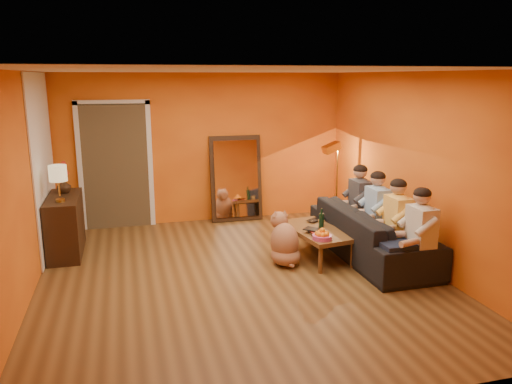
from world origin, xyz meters
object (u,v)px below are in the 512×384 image
object	(u,v)px
person_mid_left	(397,224)
person_far_right	(360,204)
table_lamp	(59,184)
sideboard	(65,225)
vase	(64,186)
tumbler	(321,223)
sofa	(371,233)
person_far_left	(421,236)
mirror_frame	(236,178)
person_mid_right	(377,213)
dog	(285,238)
wine_bottle	(321,219)
coffee_table	(316,243)
laptop	(319,220)
floor_lamp	(337,186)

from	to	relation	value
person_mid_left	person_far_right	bearing A→B (deg)	90.00
table_lamp	sideboard	bearing A→B (deg)	90.00
vase	person_far_right	bearing A→B (deg)	-11.29
tumbler	sofa	bearing A→B (deg)	-23.62
vase	table_lamp	bearing A→B (deg)	-90.00
sofa	person_far_left	distance (m)	1.04
mirror_frame	person_mid_right	distance (m)	2.76
dog	person_far_right	bearing A→B (deg)	19.66
wine_bottle	table_lamp	bearing A→B (deg)	166.31
sideboard	person_mid_right	distance (m)	4.53
sofa	table_lamp	bearing A→B (deg)	77.08
sideboard	mirror_frame	bearing A→B (deg)	21.16
coffee_table	vase	world-z (taller)	vase
sofa	tumbler	size ratio (longest dim) A/B	24.57
tumbler	laptop	xyz separation A→B (m)	(0.06, 0.23, -0.03)
sideboard	coffee_table	world-z (taller)	sideboard
wine_bottle	vase	distance (m)	3.80
coffee_table	person_far_right	xyz separation A→B (m)	(0.91, 0.48, 0.40)
coffee_table	person_mid_left	size ratio (longest dim) A/B	1.00
sideboard	person_mid_left	world-z (taller)	person_mid_left
sideboard	sofa	size ratio (longest dim) A/B	0.49
floor_lamp	person_far_right	distance (m)	0.82
mirror_frame	person_far_right	size ratio (longest dim) A/B	1.25
person_far_right	vase	bearing A→B (deg)	168.71
mirror_frame	wine_bottle	bearing A→B (deg)	-72.06
mirror_frame	vase	distance (m)	2.92
person_far_right	vase	world-z (taller)	person_far_right
person_far_left	person_far_right	size ratio (longest dim) A/B	1.00
person_mid_right	mirror_frame	bearing A→B (deg)	125.05
person_far_left	person_mid_left	size ratio (longest dim) A/B	1.00
table_lamp	wine_bottle	size ratio (longest dim) A/B	1.65
person_mid_right	laptop	size ratio (longest dim) A/B	3.54
sideboard	person_mid_right	bearing A→B (deg)	-15.02
person_far_left	sofa	bearing A→B (deg)	97.41
floor_lamp	person_mid_right	world-z (taller)	floor_lamp
laptop	wine_bottle	bearing A→B (deg)	-137.92
person_far_left	tumbler	xyz separation A→B (m)	(-0.79, 1.29, -0.14)
sofa	floor_lamp	bearing A→B (deg)	-3.91
person_far_right	laptop	size ratio (longest dim) A/B	3.54
person_far_right	vase	xyz separation A→B (m)	(-4.37, 0.87, 0.35)
table_lamp	vase	bearing A→B (deg)	90.00
person_mid_right	vase	size ratio (longest dim) A/B	5.76
mirror_frame	person_mid_left	bearing A→B (deg)	-60.59
dog	tumbler	bearing A→B (deg)	17.08
mirror_frame	laptop	distance (m)	2.05
floor_lamp	tumbler	world-z (taller)	floor_lamp
person_mid_left	laptop	size ratio (longest dim) A/B	3.54
dog	sofa	bearing A→B (deg)	-5.54
coffee_table	person_far_right	world-z (taller)	person_far_right
mirror_frame	laptop	xyz separation A→B (m)	(0.85, -1.84, -0.33)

